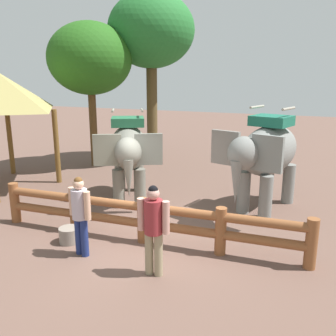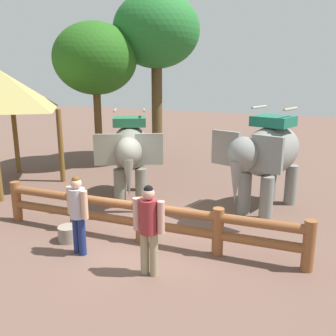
{
  "view_description": "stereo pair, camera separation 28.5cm",
  "coord_description": "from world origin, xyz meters",
  "px_view_note": "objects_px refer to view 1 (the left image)",
  "views": [
    {
      "loc": [
        3.52,
        -6.91,
        3.73
      ],
      "look_at": [
        0.0,
        1.54,
        1.4
      ],
      "focal_mm": 39.11,
      "sensor_mm": 36.0,
      "label": 1
    },
    {
      "loc": [
        3.78,
        -6.8,
        3.73
      ],
      "look_at": [
        0.0,
        1.54,
        1.4
      ],
      "focal_mm": 39.11,
      "sensor_mm": 36.0,
      "label": 2
    }
  ],
  "objects_px": {
    "log_fence": "(142,217)",
    "elephant_near_left": "(128,151)",
    "tourist_woman_in_black": "(80,211)",
    "tree_back_center": "(151,32)",
    "elephant_center": "(266,154)",
    "feed_bucket": "(69,235)",
    "tree_far_left": "(90,59)",
    "tourist_man_in_blue": "(153,224)"
  },
  "relations": [
    {
      "from": "log_fence",
      "to": "tourist_man_in_blue",
      "type": "height_order",
      "value": "tourist_man_in_blue"
    },
    {
      "from": "elephant_near_left",
      "to": "elephant_center",
      "type": "relative_size",
      "value": 0.93
    },
    {
      "from": "tourist_man_in_blue",
      "to": "feed_bucket",
      "type": "height_order",
      "value": "tourist_man_in_blue"
    },
    {
      "from": "log_fence",
      "to": "elephant_near_left",
      "type": "bearing_deg",
      "value": 124.2
    },
    {
      "from": "elephant_center",
      "to": "tourist_woman_in_black",
      "type": "distance_m",
      "value": 5.33
    },
    {
      "from": "log_fence",
      "to": "tourist_man_in_blue",
      "type": "relative_size",
      "value": 4.14
    },
    {
      "from": "elephant_near_left",
      "to": "log_fence",
      "type": "bearing_deg",
      "value": -55.8
    },
    {
      "from": "log_fence",
      "to": "tree_back_center",
      "type": "bearing_deg",
      "value": 113.39
    },
    {
      "from": "log_fence",
      "to": "tree_far_left",
      "type": "bearing_deg",
      "value": 131.45
    },
    {
      "from": "log_fence",
      "to": "feed_bucket",
      "type": "bearing_deg",
      "value": -156.5
    },
    {
      "from": "tourist_woman_in_black",
      "to": "feed_bucket",
      "type": "xyz_separation_m",
      "value": [
        -0.62,
        0.38,
        -0.82
      ]
    },
    {
      "from": "log_fence",
      "to": "elephant_center",
      "type": "bearing_deg",
      "value": 55.23
    },
    {
      "from": "tourist_woman_in_black",
      "to": "tree_far_left",
      "type": "distance_m",
      "value": 8.79
    },
    {
      "from": "elephant_center",
      "to": "tourist_man_in_blue",
      "type": "xyz_separation_m",
      "value": [
        -1.39,
        -4.4,
        -0.6
      ]
    },
    {
      "from": "elephant_near_left",
      "to": "tree_far_left",
      "type": "distance_m",
      "value": 5.64
    },
    {
      "from": "tree_far_left",
      "to": "feed_bucket",
      "type": "distance_m",
      "value": 8.56
    },
    {
      "from": "log_fence",
      "to": "tourist_woman_in_black",
      "type": "height_order",
      "value": "tourist_woman_in_black"
    },
    {
      "from": "elephant_center",
      "to": "feed_bucket",
      "type": "bearing_deg",
      "value": -134.18
    },
    {
      "from": "log_fence",
      "to": "tourist_woman_in_black",
      "type": "relative_size",
      "value": 4.3
    },
    {
      "from": "log_fence",
      "to": "elephant_near_left",
      "type": "xyz_separation_m",
      "value": [
        -1.67,
        2.45,
        0.94
      ]
    },
    {
      "from": "tourist_man_in_blue",
      "to": "feed_bucket",
      "type": "distance_m",
      "value": 2.58
    },
    {
      "from": "tourist_man_in_blue",
      "to": "tree_far_left",
      "type": "height_order",
      "value": "tree_far_left"
    },
    {
      "from": "tourist_woman_in_black",
      "to": "feed_bucket",
      "type": "height_order",
      "value": "tourist_woman_in_black"
    },
    {
      "from": "log_fence",
      "to": "elephant_near_left",
      "type": "height_order",
      "value": "elephant_near_left"
    },
    {
      "from": "log_fence",
      "to": "tourist_man_in_blue",
      "type": "bearing_deg",
      "value": -55.12
    },
    {
      "from": "log_fence",
      "to": "feed_bucket",
      "type": "relative_size",
      "value": 15.74
    },
    {
      "from": "log_fence",
      "to": "elephant_near_left",
      "type": "relative_size",
      "value": 2.3
    },
    {
      "from": "elephant_center",
      "to": "feed_bucket",
      "type": "relative_size",
      "value": 7.37
    },
    {
      "from": "elephant_center",
      "to": "tree_back_center",
      "type": "distance_m",
      "value": 8.08
    },
    {
      "from": "tourist_woman_in_black",
      "to": "tourist_man_in_blue",
      "type": "relative_size",
      "value": 0.96
    },
    {
      "from": "tree_back_center",
      "to": "elephant_near_left",
      "type": "bearing_deg",
      "value": -72.44
    },
    {
      "from": "tourist_woman_in_black",
      "to": "tree_back_center",
      "type": "relative_size",
      "value": 0.24
    },
    {
      "from": "elephant_near_left",
      "to": "feed_bucket",
      "type": "distance_m",
      "value": 3.41
    },
    {
      "from": "elephant_near_left",
      "to": "tree_far_left",
      "type": "xyz_separation_m",
      "value": [
        -3.51,
        3.41,
        2.8
      ]
    },
    {
      "from": "elephant_center",
      "to": "elephant_near_left",
      "type": "bearing_deg",
      "value": -169.02
    },
    {
      "from": "log_fence",
      "to": "elephant_center",
      "type": "relative_size",
      "value": 2.14
    },
    {
      "from": "tourist_man_in_blue",
      "to": "log_fence",
      "type": "bearing_deg",
      "value": 124.88
    },
    {
      "from": "log_fence",
      "to": "tourist_man_in_blue",
      "type": "distance_m",
      "value": 1.52
    },
    {
      "from": "log_fence",
      "to": "tree_back_center",
      "type": "relative_size",
      "value": 1.05
    },
    {
      "from": "tourist_man_in_blue",
      "to": "feed_bucket",
      "type": "relative_size",
      "value": 3.8
    },
    {
      "from": "elephant_center",
      "to": "log_fence",
      "type": "bearing_deg",
      "value": -124.77
    },
    {
      "from": "elephant_center",
      "to": "tree_far_left",
      "type": "height_order",
      "value": "tree_far_left"
    }
  ]
}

